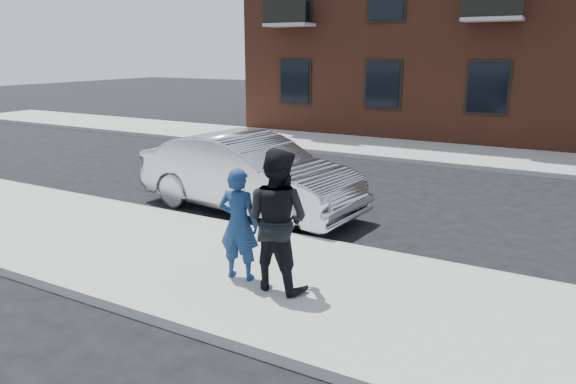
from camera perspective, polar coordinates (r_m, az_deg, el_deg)
The scene contains 8 objects.
ground at distance 7.70m, azimuth 5.23°, elevation -11.01°, with size 100.00×100.00×0.00m, color black.
near_sidewalk at distance 7.46m, azimuth 4.46°, elevation -11.25°, with size 50.00×3.50×0.15m, color #989590.
near_curb at distance 9.00m, azimuth 9.20°, elevation -6.63°, with size 50.00×0.10×0.15m, color #999691.
far_sidewalk at distance 18.13m, azimuth 19.59°, elevation 3.80°, with size 50.00×3.50×0.15m, color #989590.
far_curb at distance 16.38m, azimuth 18.55°, elevation 2.75°, with size 50.00×0.10×0.15m, color #999691.
silver_sedan at distance 11.19m, azimuth -4.37°, elevation 2.04°, with size 1.80×5.15×1.70m, color #B7BABF.
man_hoodie at distance 7.49m, azimuth -5.49°, elevation -3.58°, with size 0.67×0.52×1.68m.
man_peacoat at distance 7.12m, azimuth -1.24°, elevation -3.09°, with size 1.03×0.83×2.02m.
Camera 1 is at (2.68, -6.37, 3.40)m, focal length 32.00 mm.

